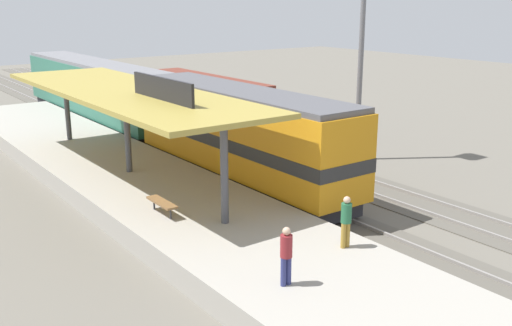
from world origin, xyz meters
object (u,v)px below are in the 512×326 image
locomotive (239,135)px  person_waiting (346,219)px  light_mast (363,2)px  freight_car (205,103)px  passenger_carriage_single (95,91)px  person_walking (286,253)px  platform_bench (162,203)px

locomotive → person_waiting: 10.17m
light_mast → person_waiting: light_mast is taller
locomotive → person_waiting: locomotive is taller
locomotive → light_mast: bearing=-0.6°
locomotive → freight_car: size_ratio=1.20×
passenger_carriage_single → freight_car: 8.67m
locomotive → person_waiting: size_ratio=8.44×
light_mast → person_walking: (-13.64, -10.60, -6.54)m
light_mast → passenger_carriage_single: bearing=113.3°
freight_car → light_mast: light_mast is taller
freight_car → person_walking: size_ratio=7.02×
passenger_carriage_single → person_walking: bearing=-101.5°
passenger_carriage_single → light_mast: (7.80, -18.08, 6.08)m
light_mast → platform_bench: bearing=-165.5°
platform_bench → person_walking: (0.16, -7.03, 0.51)m
person_walking → locomotive: bearing=61.3°
freight_car → person_waiting: bearing=-109.6°
locomotive → person_waiting: (-2.69, -9.80, -0.56)m
passenger_carriage_single → light_mast: light_mast is taller
locomotive → passenger_carriage_single: (0.00, 18.00, -0.10)m
platform_bench → person_waiting: bearing=-61.7°
platform_bench → locomotive: size_ratio=0.12×
locomotive → passenger_carriage_single: 18.00m
locomotive → freight_car: locomotive is taller
freight_car → light_mast: 12.92m
freight_car → person_waiting: (-7.29, -20.46, -0.12)m
freight_car → locomotive: bearing=-113.3°
locomotive → passenger_carriage_single: bearing=90.0°
passenger_carriage_single → locomotive: bearing=-90.0°
person_waiting → person_walking: same height
passenger_carriage_single → light_mast: bearing=-66.7°
platform_bench → locomotive: 7.10m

